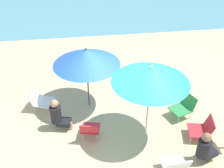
{
  "coord_description": "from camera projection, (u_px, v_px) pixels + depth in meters",
  "views": [
    {
      "loc": [
        -1.14,
        -5.24,
        5.08
      ],
      "look_at": [
        -0.24,
        1.18,
        0.7
      ],
      "focal_mm": 44.57,
      "sensor_mm": 36.0,
      "label": 1
    }
  ],
  "objects": [
    {
      "name": "beach_chair_d",
      "position": [
        40.0,
        100.0,
        7.86
      ],
      "size": [
        0.71,
        0.68,
        0.58
      ],
      "rotation": [
        0.0,
        0.0,
        -0.34
      ],
      "color": "white",
      "rests_on": "ground_plane"
    },
    {
      "name": "person_a",
      "position": [
        58.0,
        115.0,
        7.07
      ],
      "size": [
        0.53,
        0.35,
        0.94
      ],
      "rotation": [
        0.0,
        0.0,
        6.08
      ],
      "color": "black",
      "rests_on": "ground_plane"
    },
    {
      "name": "beach_chair_c",
      "position": [
        203.0,
        129.0,
        6.89
      ],
      "size": [
        0.66,
        0.63,
        0.59
      ],
      "rotation": [
        0.0,
        0.0,
        2.92
      ],
      "color": "red",
      "rests_on": "ground_plane"
    },
    {
      "name": "beach_chair_b",
      "position": [
        90.0,
        129.0,
        6.83
      ],
      "size": [
        0.55,
        0.59,
        0.6
      ],
      "rotation": [
        0.0,
        0.0,
        1.35
      ],
      "color": "red",
      "rests_on": "ground_plane"
    },
    {
      "name": "person_b",
      "position": [
        206.0,
        148.0,
        6.19
      ],
      "size": [
        0.54,
        0.41,
        0.88
      ],
      "rotation": [
        0.0,
        0.0,
        0.34
      ],
      "color": "black",
      "rests_on": "ground_plane"
    },
    {
      "name": "umbrella_blue",
      "position": [
        86.0,
        57.0,
        7.27
      ],
      "size": [
        1.81,
        1.81,
        1.86
      ],
      "color": "#4C4C51",
      "rests_on": "ground_plane"
    },
    {
      "name": "beach_chair_a",
      "position": [
        184.0,
        106.0,
        7.57
      ],
      "size": [
        0.74,
        0.67,
        0.64
      ],
      "rotation": [
        0.0,
        0.0,
        -2.79
      ],
      "color": "#33934C",
      "rests_on": "ground_plane"
    },
    {
      "name": "umbrella_teal",
      "position": [
        151.0,
        75.0,
        6.13
      ],
      "size": [
        1.78,
        1.78,
        2.05
      ],
      "color": "silver",
      "rests_on": "ground_plane"
    },
    {
      "name": "beach_chair_e",
      "position": [
        176.0,
        165.0,
        5.96
      ],
      "size": [
        0.56,
        0.52,
        0.58
      ],
      "rotation": [
        0.0,
        0.0,
        1.62
      ],
      "color": "white",
      "rests_on": "ground_plane"
    },
    {
      "name": "ground_plane",
      "position": [
        127.0,
        130.0,
        7.27
      ],
      "size": [
        40.0,
        40.0,
        0.0
      ],
      "primitive_type": "plane",
      "color": "#D3BC8C"
    }
  ]
}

